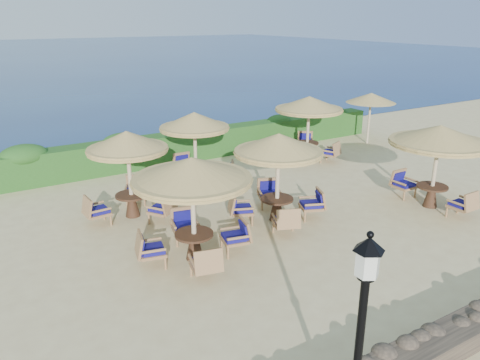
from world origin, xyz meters
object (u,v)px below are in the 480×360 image
cafe_set_1 (278,164)px  extra_parasol (371,98)px  cafe_set_2 (438,145)px  cafe_set_4 (195,136)px  cafe_set_5 (309,114)px  lamp_post (358,359)px  cafe_set_3 (128,160)px  cafe_set_0 (192,190)px

cafe_set_1 → extra_parasol: bearing=29.6°
cafe_set_2 → cafe_set_4: 7.92m
cafe_set_1 → cafe_set_5: (4.84, 4.60, 0.16)m
extra_parasol → cafe_set_2: cafe_set_2 is taller
lamp_post → cafe_set_3: bearing=89.3°
lamp_post → cafe_set_1: lamp_post is taller
cafe_set_2 → cafe_set_0: bearing=174.1°
cafe_set_2 → cafe_set_3: size_ratio=1.09×
cafe_set_3 → cafe_set_4: (2.88, 1.51, 0.02)m
cafe_set_1 → cafe_set_2: same height
lamp_post → cafe_set_2: (8.49, 5.25, 0.49)m
extra_parasol → cafe_set_0: cafe_set_0 is taller
extra_parasol → cafe_set_2: (-4.11, -6.75, -0.12)m
lamp_post → cafe_set_0: 6.10m
cafe_set_0 → cafe_set_2: size_ratio=0.97×
cafe_set_1 → cafe_set_3: size_ratio=1.03×
extra_parasol → cafe_set_0: bearing=-153.8°
cafe_set_5 → cafe_set_1: bearing=-136.5°
lamp_post → cafe_set_0: bearing=84.7°
lamp_post → cafe_set_1: bearing=62.0°
extra_parasol → cafe_set_1: 10.26m
extra_parasol → cafe_set_4: size_ratio=0.87×
cafe_set_4 → extra_parasol: bearing=6.3°
cafe_set_3 → cafe_set_4: 3.25m
cafe_set_0 → cafe_set_1: (3.13, 0.87, -0.09)m
cafe_set_1 → lamp_post: bearing=-118.0°
extra_parasol → cafe_set_5: cafe_set_5 is taller
cafe_set_2 → extra_parasol: bearing=58.7°
cafe_set_3 → cafe_set_4: bearing=27.6°
cafe_set_1 → cafe_set_3: same height
cafe_set_1 → cafe_set_4: bearing=99.7°
lamp_post → extra_parasol: 17.41m
cafe_set_3 → cafe_set_4: same height
cafe_set_2 → cafe_set_4: size_ratio=1.08×
cafe_set_4 → cafe_set_5: size_ratio=0.98×
cafe_set_3 → extra_parasol: bearing=11.6°
extra_parasol → cafe_set_5: size_ratio=0.85×
cafe_set_2 → cafe_set_4: (-5.49, 5.69, -0.23)m
cafe_set_4 → cafe_set_3: bearing=-152.4°
cafe_set_0 → cafe_set_5: (7.97, 5.46, 0.07)m
cafe_set_0 → cafe_set_4: size_ratio=1.05×
cafe_set_1 → cafe_set_4: size_ratio=1.03×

